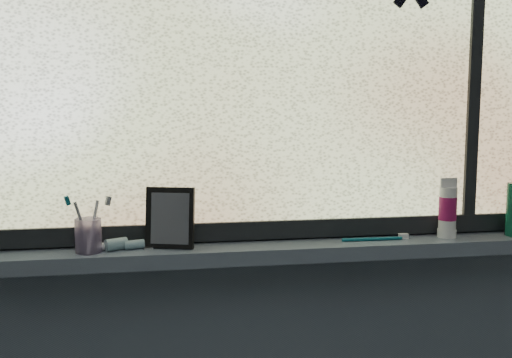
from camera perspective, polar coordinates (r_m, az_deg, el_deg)
name	(u,v)px	position (r m, az deg, el deg)	size (l,w,h in m)	color
wall_back	(265,157)	(1.58, 0.91, 2.24)	(3.00, 0.01, 2.50)	#9EA3A8
windowsill	(270,251)	(1.55, 1.39, -7.22)	(1.62, 0.14, 0.04)	slate
window_pane	(267,53)	(1.56, 1.09, 12.46)	(1.50, 0.01, 1.00)	silver
frame_bottom	(267,229)	(1.59, 1.07, -5.05)	(1.60, 0.03, 0.05)	black
frame_mullion	(474,57)	(1.77, 21.00, 11.37)	(0.04, 0.03, 1.00)	black
vanity_mirror	(170,218)	(1.51, -8.60, -3.85)	(0.13, 0.06, 0.16)	black
toothpaste_tube	(124,244)	(1.52, -13.11, -6.35)	(0.17, 0.04, 0.03)	silver
toothbrush_cup	(88,235)	(1.51, -16.42, -5.44)	(0.07, 0.07, 0.09)	#B59ACC
toothbrush_lying	(372,238)	(1.61, 11.54, -5.82)	(0.21, 0.02, 0.01)	#0B5968
cream_tube	(448,206)	(1.70, 18.63, -2.55)	(0.05, 0.05, 0.12)	silver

